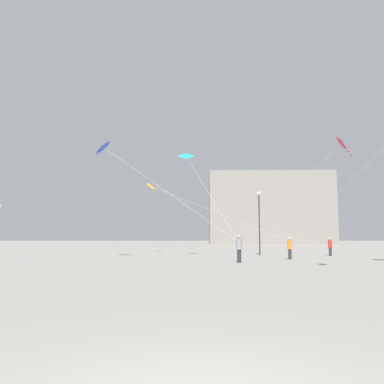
{
  "coord_description": "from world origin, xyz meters",
  "views": [
    {
      "loc": [
        -0.11,
        -4.27,
        1.7
      ],
      "look_at": [
        0.0,
        17.47,
        4.08
      ],
      "focal_mm": 37.93,
      "sensor_mm": 36.0,
      "label": 1
    }
  ],
  "objects_px": {
    "kite_crimson_delta": "(339,147)",
    "building_left_hall": "(269,209)",
    "person_in_grey": "(239,247)",
    "person_in_red": "(330,246)",
    "kite_amber_delta": "(155,188)",
    "kite_cyan_delta": "(187,158)",
    "person_in_orange": "(290,247)",
    "lamppost_west": "(259,213)",
    "kite_cobalt_diamond": "(103,147)"
  },
  "relations": [
    {
      "from": "kite_crimson_delta",
      "to": "building_left_hall",
      "type": "xyz_separation_m",
      "value": [
        9.62,
        67.31,
        1.42
      ]
    },
    {
      "from": "person_in_grey",
      "to": "person_in_red",
      "type": "distance_m",
      "value": 12.58
    },
    {
      "from": "kite_amber_delta",
      "to": "kite_cyan_delta",
      "type": "bearing_deg",
      "value": -66.2
    },
    {
      "from": "person_in_orange",
      "to": "kite_cyan_delta",
      "type": "distance_m",
      "value": 11.13
    },
    {
      "from": "kite_amber_delta",
      "to": "building_left_hall",
      "type": "xyz_separation_m",
      "value": [
        20.75,
        45.96,
        0.93
      ]
    },
    {
      "from": "person_in_grey",
      "to": "kite_crimson_delta",
      "type": "distance_m",
      "value": 9.41
    },
    {
      "from": "person_in_red",
      "to": "kite_crimson_delta",
      "type": "bearing_deg",
      "value": -27.93
    },
    {
      "from": "person_in_red",
      "to": "building_left_hall",
      "type": "bearing_deg",
      "value": 163.48
    },
    {
      "from": "person_in_orange",
      "to": "person_in_grey",
      "type": "xyz_separation_m",
      "value": [
        -4.2,
        -3.69,
        0.1
      ]
    },
    {
      "from": "kite_cyan_delta",
      "to": "building_left_hall",
      "type": "height_order",
      "value": "building_left_hall"
    },
    {
      "from": "person_in_grey",
      "to": "kite_cyan_delta",
      "type": "bearing_deg",
      "value": -32.9
    },
    {
      "from": "kite_cyan_delta",
      "to": "kite_amber_delta",
      "type": "xyz_separation_m",
      "value": [
        -3.4,
        7.7,
        -1.59
      ]
    },
    {
      "from": "building_left_hall",
      "to": "lamppost_west",
      "type": "distance_m",
      "value": 51.79
    },
    {
      "from": "person_in_red",
      "to": "kite_cyan_delta",
      "type": "distance_m",
      "value": 14.54
    },
    {
      "from": "kite_cyan_delta",
      "to": "kite_amber_delta",
      "type": "height_order",
      "value": "kite_cyan_delta"
    },
    {
      "from": "person_in_orange",
      "to": "person_in_red",
      "type": "height_order",
      "value": "person_in_orange"
    },
    {
      "from": "person_in_grey",
      "to": "kite_crimson_delta",
      "type": "xyz_separation_m",
      "value": [
        4.3,
        -6.59,
        5.17
      ]
    },
    {
      "from": "kite_crimson_delta",
      "to": "building_left_hall",
      "type": "height_order",
      "value": "building_left_hall"
    },
    {
      "from": "kite_crimson_delta",
      "to": "kite_cyan_delta",
      "type": "height_order",
      "value": "kite_cyan_delta"
    },
    {
      "from": "kite_amber_delta",
      "to": "person_in_orange",
      "type": "bearing_deg",
      "value": -45.1
    },
    {
      "from": "kite_crimson_delta",
      "to": "lamppost_west",
      "type": "xyz_separation_m",
      "value": [
        -1.2,
        16.8,
        -2.38
      ]
    },
    {
      "from": "kite_cyan_delta",
      "to": "building_left_hall",
      "type": "relative_size",
      "value": 0.29
    },
    {
      "from": "person_in_grey",
      "to": "kite_cobalt_diamond",
      "type": "bearing_deg",
      "value": 8.42
    },
    {
      "from": "lamppost_west",
      "to": "building_left_hall",
      "type": "bearing_deg",
      "value": 77.9
    },
    {
      "from": "kite_cyan_delta",
      "to": "building_left_hall",
      "type": "distance_m",
      "value": 56.4
    },
    {
      "from": "person_in_orange",
      "to": "kite_crimson_delta",
      "type": "height_order",
      "value": "kite_crimson_delta"
    },
    {
      "from": "person_in_orange",
      "to": "lamppost_west",
      "type": "xyz_separation_m",
      "value": [
        -1.11,
        6.52,
        2.89
      ]
    },
    {
      "from": "person_in_red",
      "to": "kite_crimson_delta",
      "type": "relative_size",
      "value": 0.22
    },
    {
      "from": "kite_amber_delta",
      "to": "lamppost_west",
      "type": "relative_size",
      "value": 2.11
    },
    {
      "from": "kite_crimson_delta",
      "to": "lamppost_west",
      "type": "relative_size",
      "value": 1.27
    },
    {
      "from": "kite_cyan_delta",
      "to": "person_in_red",
      "type": "bearing_deg",
      "value": 8.12
    },
    {
      "from": "kite_amber_delta",
      "to": "person_in_red",
      "type": "bearing_deg",
      "value": -20.57
    },
    {
      "from": "person_in_grey",
      "to": "person_in_orange",
      "type": "bearing_deg",
      "value": -107.57
    },
    {
      "from": "person_in_grey",
      "to": "kite_crimson_delta",
      "type": "relative_size",
      "value": 0.25
    },
    {
      "from": "kite_cobalt_diamond",
      "to": "kite_crimson_delta",
      "type": "relative_size",
      "value": 1.44
    },
    {
      "from": "person_in_red",
      "to": "building_left_hall",
      "type": "distance_m",
      "value": 52.56
    },
    {
      "from": "kite_crimson_delta",
      "to": "kite_amber_delta",
      "type": "distance_m",
      "value": 24.08
    },
    {
      "from": "person_in_red",
      "to": "lamppost_west",
      "type": "bearing_deg",
      "value": -114.33
    },
    {
      "from": "lamppost_west",
      "to": "person_in_grey",
      "type": "bearing_deg",
      "value": -106.85
    },
    {
      "from": "person_in_red",
      "to": "lamppost_west",
      "type": "height_order",
      "value": "lamppost_west"
    },
    {
      "from": "person_in_orange",
      "to": "kite_amber_delta",
      "type": "height_order",
      "value": "kite_amber_delta"
    },
    {
      "from": "person_in_orange",
      "to": "kite_cobalt_diamond",
      "type": "height_order",
      "value": "kite_cobalt_diamond"
    },
    {
      "from": "person_in_orange",
      "to": "kite_cobalt_diamond",
      "type": "xyz_separation_m",
      "value": [
        -14.09,
        0.46,
        7.63
      ]
    },
    {
      "from": "person_in_grey",
      "to": "kite_cobalt_diamond",
      "type": "xyz_separation_m",
      "value": [
        -9.89,
        4.14,
        7.53
      ]
    },
    {
      "from": "person_in_orange",
      "to": "kite_crimson_delta",
      "type": "xyz_separation_m",
      "value": [
        0.1,
        -10.28,
        5.27
      ]
    },
    {
      "from": "building_left_hall",
      "to": "kite_cobalt_diamond",
      "type": "bearing_deg",
      "value": -112.83
    },
    {
      "from": "person_in_orange",
      "to": "kite_crimson_delta",
      "type": "bearing_deg",
      "value": -43.42
    },
    {
      "from": "person_in_orange",
      "to": "kite_crimson_delta",
      "type": "relative_size",
      "value": 0.22
    },
    {
      "from": "kite_crimson_delta",
      "to": "kite_amber_delta",
      "type": "xyz_separation_m",
      "value": [
        -11.13,
        21.35,
        0.49
      ]
    },
    {
      "from": "kite_amber_delta",
      "to": "lamppost_west",
      "type": "height_order",
      "value": "kite_amber_delta"
    }
  ]
}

